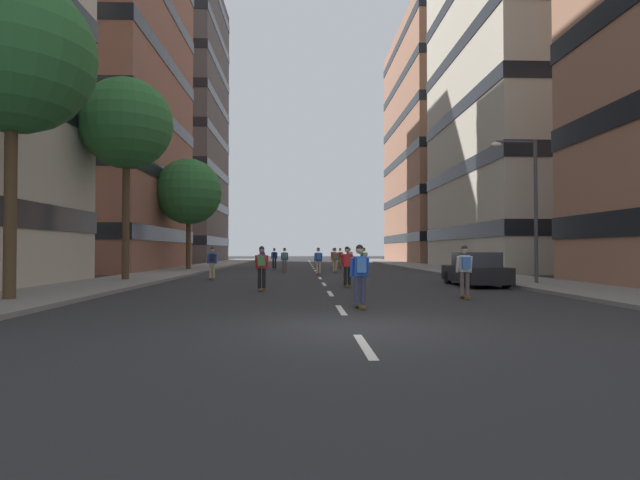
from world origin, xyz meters
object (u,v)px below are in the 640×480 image
object	(u,v)px
street_tree_near	(12,54)
street_tree_far	(189,192)
skater_1	(360,272)
skater_6	(318,259)
skater_8	(262,257)
street_tree_mid	(127,124)
skater_7	(334,256)
skater_2	(262,265)
skater_10	(350,257)
skater_9	(274,257)
skater_13	(340,257)
skater_0	(335,258)
skater_12	(285,258)
parked_car_near	(475,270)
skater_3	(465,268)
skater_11	(364,259)
skater_4	(212,261)
streetlamp_right	(528,195)
skater_5	(347,265)

from	to	relation	value
street_tree_near	street_tree_far	distance (m)	23.77
skater_1	skater_6	bearing A→B (deg)	91.61
skater_8	street_tree_near	bearing A→B (deg)	-99.35
street_tree_mid	skater_7	distance (m)	25.79
skater_2	skater_10	bearing A→B (deg)	76.03
skater_9	skater_13	bearing A→B (deg)	3.90
skater_0	street_tree_near	bearing A→B (deg)	-119.67
skater_13	skater_7	bearing A→B (deg)	92.31
skater_7	skater_12	distance (m)	11.57
parked_car_near	skater_10	size ratio (longest dim) A/B	2.47
skater_3	skater_12	size ratio (longest dim) A/B	1.00
street_tree_far	skater_11	bearing A→B (deg)	-19.27
skater_10	skater_13	distance (m)	1.47
skater_2	skater_4	size ratio (longest dim) A/B	1.00
streetlamp_right	skater_5	distance (m)	8.87
parked_car_near	skater_2	size ratio (longest dim) A/B	2.47
skater_4	skater_11	xyz separation A→B (m)	(9.29, 7.21, 0.00)
skater_6	street_tree_far	bearing A→B (deg)	145.81
skater_5	skater_12	xyz separation A→B (m)	(-3.23, 14.85, 0.03)
skater_4	skater_3	bearing A→B (deg)	-46.69
skater_13	skater_8	bearing A→B (deg)	143.67
street_tree_near	skater_13	size ratio (longest dim) A/B	5.61
streetlamp_right	skater_8	bearing A→B (deg)	119.33
skater_3	skater_5	size ratio (longest dim) A/B	1.00
streetlamp_right	skater_2	world-z (taller)	streetlamp_right
street_tree_mid	skater_11	distance (m)	17.60
skater_10	skater_2	bearing A→B (deg)	-103.97
skater_3	skater_0	bearing A→B (deg)	99.20
skater_1	skater_12	world-z (taller)	same
skater_2	skater_8	size ratio (longest dim) A/B	1.00
street_tree_mid	streetlamp_right	xyz separation A→B (m)	(19.15, -3.32, -3.87)
skater_9	skater_13	xyz separation A→B (m)	(5.54, 0.38, 0.00)
skater_10	parked_car_near	bearing A→B (deg)	-80.09
skater_5	skater_7	world-z (taller)	same
street_tree_near	streetlamp_right	xyz separation A→B (m)	(19.15, 6.58, -3.51)
skater_0	skater_11	size ratio (longest dim) A/B	1.00
skater_2	skater_7	bearing A→B (deg)	80.38
street_tree_mid	skater_2	xyz separation A→B (m)	(7.31, -5.64, -6.99)
parked_car_near	streetlamp_right	distance (m)	4.21
parked_car_near	skater_12	size ratio (longest dim) A/B	2.47
street_tree_mid	skater_9	world-z (taller)	street_tree_mid
skater_1	skater_3	bearing A→B (deg)	33.86
skater_3	skater_11	bearing A→B (deg)	93.32
street_tree_mid	skater_8	xyz separation A→B (m)	(5.18, 21.55, -7.02)
skater_5	skater_10	distance (m)	21.51
skater_5	skater_8	world-z (taller)	same
parked_car_near	streetlamp_right	world-z (taller)	streetlamp_right
skater_0	skater_11	bearing A→B (deg)	-19.37
skater_5	skater_8	size ratio (longest dim) A/B	1.00
skater_2	skater_5	bearing A→B (deg)	26.75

